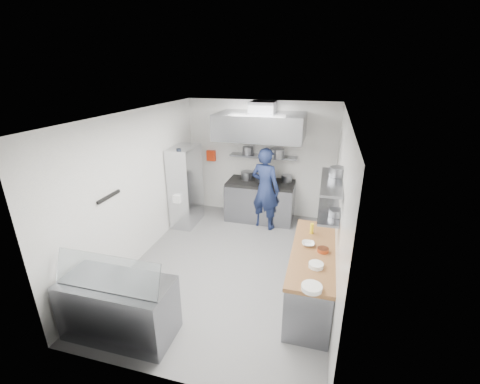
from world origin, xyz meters
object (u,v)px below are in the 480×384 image
(gas_range, at_px, (260,202))
(display_case, at_px, (119,308))
(chef, at_px, (265,189))
(wire_rack, at_px, (186,186))

(gas_range, relative_size, display_case, 1.07)
(chef, bearing_deg, gas_range, -46.09)
(gas_range, height_order, display_case, gas_range)
(gas_range, distance_m, display_case, 4.25)
(wire_rack, bearing_deg, gas_range, 21.87)
(gas_range, xyz_separation_m, wire_rack, (-1.63, -0.65, 0.48))
(chef, xyz_separation_m, display_case, (-1.28, -3.70, -0.52))
(chef, bearing_deg, wire_rack, 27.08)
(wire_rack, bearing_deg, chef, 7.95)
(wire_rack, relative_size, display_case, 1.23)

